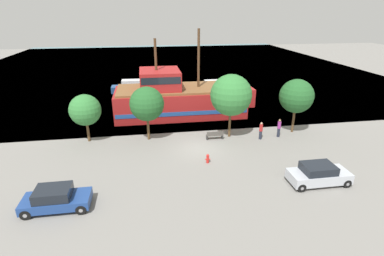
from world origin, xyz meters
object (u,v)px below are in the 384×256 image
(fire_hydrant, at_px, (208,158))
(pedestrian_walking_far, at_px, (261,131))
(pedestrian_walking_near, at_px, (279,128))
(pirate_ship, at_px, (178,98))
(moored_boat_dockside, at_px, (134,87))
(moored_boat_outer, at_px, (214,88))
(parked_car_curb_front, at_px, (319,174))
(parked_car_curb_mid, at_px, (56,199))
(bench_promenade_east, at_px, (215,135))

(fire_hydrant, bearing_deg, pedestrian_walking_far, 33.20)
(pedestrian_walking_near, distance_m, pedestrian_walking_far, 1.97)
(pirate_ship, relative_size, moored_boat_dockside, 2.30)
(moored_boat_outer, bearing_deg, pedestrian_walking_far, -88.67)
(moored_boat_dockside, distance_m, pedestrian_walking_near, 24.34)
(moored_boat_dockside, relative_size, parked_car_curb_front, 1.65)
(pedestrian_walking_far, bearing_deg, parked_car_curb_front, -81.94)
(pirate_ship, xyz_separation_m, fire_hydrant, (0.92, -12.52, -1.59))
(fire_hydrant, relative_size, pedestrian_walking_far, 0.45)
(parked_car_curb_front, xyz_separation_m, pedestrian_walking_far, (-1.16, 8.19, 0.13))
(moored_boat_outer, bearing_deg, moored_boat_dockside, 170.68)
(parked_car_curb_front, xyz_separation_m, pedestrian_walking_near, (0.79, 8.46, 0.19))
(moored_boat_dockside, relative_size, pedestrian_walking_far, 4.10)
(moored_boat_dockside, height_order, parked_car_curb_mid, moored_boat_dockside)
(moored_boat_dockside, height_order, moored_boat_outer, moored_boat_dockside)
(pedestrian_walking_far, bearing_deg, parked_car_curb_mid, -153.32)
(parked_car_curb_mid, bearing_deg, fire_hydrant, 22.61)
(bench_promenade_east, distance_m, pedestrian_walking_far, 4.42)
(parked_car_curb_front, height_order, bench_promenade_east, parked_car_curb_front)
(pirate_ship, bearing_deg, pedestrian_walking_far, -51.15)
(parked_car_curb_mid, bearing_deg, moored_boat_dockside, 81.42)
(bench_promenade_east, bearing_deg, parked_car_curb_mid, -143.86)
(fire_hydrant, bearing_deg, moored_boat_outer, 75.74)
(parked_car_curb_mid, distance_m, pedestrian_walking_near, 20.44)
(moored_boat_outer, xyz_separation_m, fire_hydrant, (-5.58, -21.97, -0.23))
(fire_hydrant, bearing_deg, parked_car_curb_mid, -157.39)
(pirate_ship, distance_m, pedestrian_walking_near, 12.21)
(moored_boat_outer, height_order, parked_car_curb_front, moored_boat_outer)
(moored_boat_outer, xyz_separation_m, parked_car_curb_mid, (-16.17, -26.37, 0.07))
(parked_car_curb_mid, distance_m, bench_promenade_east, 15.15)
(parked_car_curb_front, relative_size, bench_promenade_east, 2.63)
(moored_boat_dockside, distance_m, parked_car_curb_mid, 28.65)
(moored_boat_outer, bearing_deg, parked_car_curb_front, -86.56)
(pedestrian_walking_near, bearing_deg, pirate_ship, 136.83)
(bench_promenade_east, bearing_deg, parked_car_curb_front, -57.88)
(fire_hydrant, bearing_deg, pirate_ship, 94.20)
(moored_boat_dockside, height_order, fire_hydrant, moored_boat_dockside)
(parked_car_curb_front, bearing_deg, moored_boat_outer, 93.44)
(pedestrian_walking_near, xyz_separation_m, pedestrian_walking_far, (-1.95, -0.27, -0.05))
(parked_car_curb_mid, xyz_separation_m, pedestrian_walking_near, (18.54, 8.60, 0.21))
(pirate_ship, bearing_deg, moored_boat_dockside, 115.32)
(bench_promenade_east, distance_m, pedestrian_walking_near, 6.34)
(bench_promenade_east, height_order, pedestrian_walking_far, pedestrian_walking_far)
(parked_car_curb_front, height_order, fire_hydrant, parked_car_curb_front)
(moored_boat_dockside, distance_m, moored_boat_outer, 12.05)
(moored_boat_outer, distance_m, pedestrian_walking_near, 17.93)
(parked_car_curb_front, relative_size, fire_hydrant, 5.57)
(pirate_ship, height_order, fire_hydrant, pirate_ship)
(moored_boat_outer, relative_size, bench_promenade_east, 3.36)
(parked_car_curb_mid, height_order, pedestrian_walking_far, pedestrian_walking_far)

